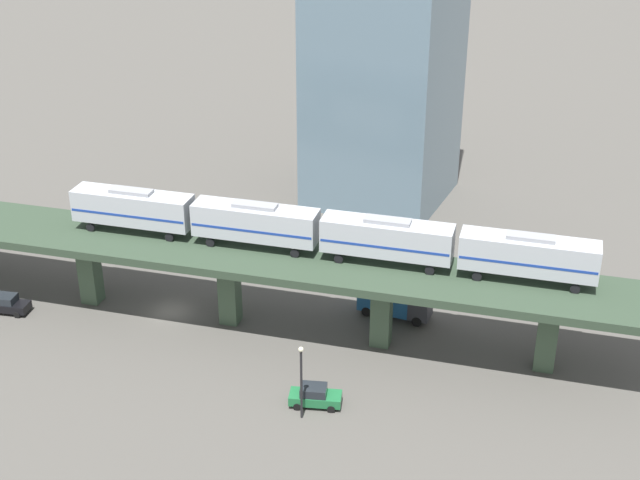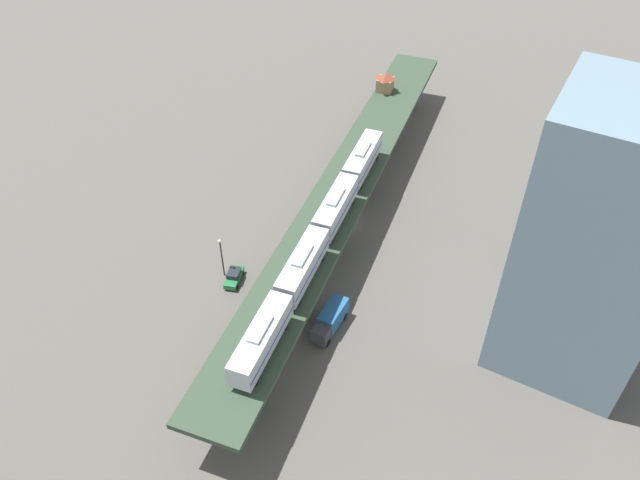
% 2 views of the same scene
% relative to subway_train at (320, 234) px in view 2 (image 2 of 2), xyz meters
% --- Properties ---
extents(ground_plane, '(400.00, 400.00, 0.00)m').
position_rel_subway_train_xyz_m(ground_plane, '(3.70, -14.80, -10.42)').
color(ground_plane, '#4C4944').
extents(elevated_viaduct, '(22.31, 92.21, 7.88)m').
position_rel_subway_train_xyz_m(elevated_viaduct, '(3.72, -14.98, -3.66)').
color(elevated_viaduct, '#2C3D2C').
rests_on(elevated_viaduct, ground).
extents(subway_train, '(10.35, 49.65, 4.45)m').
position_rel_subway_train_xyz_m(subway_train, '(0.00, 0.00, 0.00)').
color(subway_train, '#ADB2BA').
rests_on(subway_train, elevated_viaduct).
extents(signal_hut, '(3.67, 3.67, 3.40)m').
position_rel_subway_train_xyz_m(signal_hut, '(10.64, -44.07, -0.74)').
color(signal_hut, '#8C7251').
rests_on(signal_hut, elevated_viaduct).
extents(street_car_black, '(2.77, 4.70, 1.89)m').
position_rel_subway_train_xyz_m(street_car_black, '(10.36, -29.62, -9.48)').
color(street_car_black, black).
rests_on(street_car_black, ground).
extents(street_car_green, '(3.05, 4.74, 1.89)m').
position_rel_subway_train_xyz_m(street_car_green, '(11.65, 4.75, -9.48)').
color(street_car_green, '#1E6638').
rests_on(street_car_green, ground).
extents(delivery_truck, '(2.58, 7.27, 3.20)m').
position_rel_subway_train_xyz_m(delivery_truck, '(-4.80, 5.82, -8.66)').
color(delivery_truck, '#333338').
rests_on(delivery_truck, ground).
extents(street_lamp, '(0.44, 0.44, 6.94)m').
position_rel_subway_train_xyz_m(street_lamp, '(13.65, 4.46, -6.31)').
color(street_lamp, black).
rests_on(street_lamp, ground).
extents(office_tower, '(16.00, 16.00, 36.00)m').
position_rel_subway_train_xyz_m(office_tower, '(-32.20, -5.92, 7.58)').
color(office_tower, slate).
rests_on(office_tower, ground).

